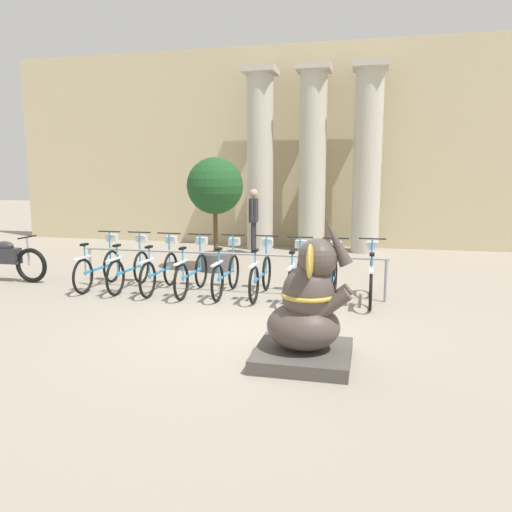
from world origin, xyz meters
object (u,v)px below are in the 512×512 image
(bicycle_1, at_px, (130,268))
(bicycle_3, at_px, (192,272))
(bicycle_6, at_px, (296,276))
(bicycle_7, at_px, (333,278))
(elephant_statue, at_px, (307,314))
(bicycle_2, at_px, (160,270))
(bicycle_4, at_px, (227,273))
(person_pedestrian, at_px, (254,215))
(bicycle_8, at_px, (371,279))
(bicycle_5, at_px, (261,274))
(potted_tree, at_px, (215,194))
(bicycle_0, at_px, (99,267))
(motorcycle, at_px, (2,259))

(bicycle_1, distance_m, bicycle_3, 1.30)
(bicycle_6, height_order, bicycle_7, same)
(elephant_statue, bearing_deg, bicycle_2, 136.58)
(bicycle_4, bearing_deg, person_pedestrian, 97.47)
(bicycle_3, distance_m, bicycle_8, 3.24)
(bicycle_3, xyz_separation_m, bicycle_4, (0.65, 0.05, 0.00))
(bicycle_5, xyz_separation_m, bicycle_6, (0.65, -0.06, 0.00))
(bicycle_2, distance_m, potted_tree, 2.61)
(bicycle_0, bearing_deg, bicycle_3, -1.00)
(bicycle_0, distance_m, person_pedestrian, 5.24)
(bicycle_2, relative_size, bicycle_5, 1.00)
(bicycle_0, distance_m, bicycle_1, 0.65)
(bicycle_3, bearing_deg, bicycle_0, 179.00)
(bicycle_3, relative_size, motorcycle, 0.82)
(elephant_statue, distance_m, potted_tree, 6.01)
(bicycle_4, height_order, bicycle_5, same)
(bicycle_0, distance_m, potted_tree, 3.08)
(bicycle_2, xyz_separation_m, person_pedestrian, (0.67, 4.82, 0.68))
(bicycle_6, relative_size, person_pedestrian, 0.96)
(bicycle_1, height_order, bicycle_2, same)
(elephant_statue, distance_m, motorcycle, 7.42)
(person_pedestrian, xyz_separation_m, potted_tree, (-0.27, -2.62, 0.67))
(potted_tree, bearing_deg, bicycle_4, -67.51)
(motorcycle, bearing_deg, bicycle_7, -1.10)
(bicycle_5, distance_m, person_pedestrian, 5.00)
(bicycle_6, distance_m, motorcycle, 6.16)
(bicycle_7, height_order, potted_tree, potted_tree)
(bicycle_3, xyz_separation_m, bicycle_5, (1.30, 0.06, 0.00))
(bicycle_2, xyz_separation_m, bicycle_4, (1.30, 0.03, 0.00))
(bicycle_8, bearing_deg, bicycle_1, -179.84)
(elephant_statue, bearing_deg, bicycle_3, 130.25)
(bicycle_3, height_order, bicycle_6, same)
(bicycle_1, distance_m, bicycle_4, 1.94)
(bicycle_5, xyz_separation_m, elephant_statue, (1.23, -3.04, 0.18))
(bicycle_4, xyz_separation_m, potted_tree, (-0.90, 2.17, 1.36))
(bicycle_2, distance_m, bicycle_4, 1.30)
(bicycle_5, bearing_deg, bicycle_3, -177.38)
(bicycle_0, xyz_separation_m, bicycle_7, (4.54, -0.05, 0.00))
(bicycle_0, relative_size, potted_tree, 0.67)
(bicycle_6, bearing_deg, person_pedestrian, 111.68)
(bicycle_4, relative_size, motorcycle, 0.82)
(bicycle_0, distance_m, bicycle_8, 5.19)
(bicycle_1, xyz_separation_m, bicycle_3, (1.30, -0.05, 0.00))
(bicycle_4, bearing_deg, elephant_statue, -58.25)
(bicycle_1, bearing_deg, bicycle_4, -0.10)
(bicycle_7, bearing_deg, bicycle_6, 179.00)
(bicycle_0, height_order, elephant_statue, elephant_statue)
(bicycle_0, bearing_deg, bicycle_2, -0.59)
(bicycle_4, height_order, elephant_statue, elephant_statue)
(potted_tree, bearing_deg, motorcycle, -152.09)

